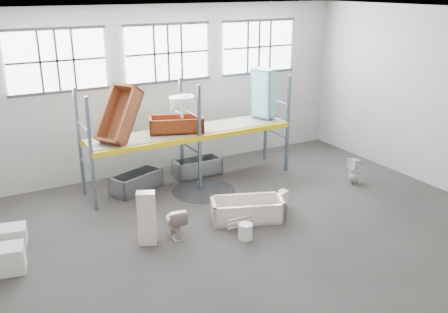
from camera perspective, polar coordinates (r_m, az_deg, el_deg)
floor at (r=11.90m, az=3.55°, el=-8.71°), size 12.00×10.00×0.10m
ceiling at (r=10.52m, az=4.14°, el=16.63°), size 12.00×10.00×0.10m
wall_back at (r=15.30m, az=-6.52°, el=7.75°), size 12.00×0.10×5.00m
wall_right at (r=15.02m, az=23.76°, el=6.02°), size 0.10×10.00×5.00m
window_left at (r=14.12m, az=-18.77°, el=10.44°), size 2.60×0.04×1.60m
window_mid at (r=15.02m, az=-6.52°, el=11.79°), size 2.60×0.04×1.60m
window_right at (r=16.51m, az=4.02°, el=12.54°), size 2.60×0.04×1.60m
rack_upright_la at (r=12.68m, az=-15.09°, el=0.08°), size 0.08×0.08×3.00m
rack_upright_lb at (r=13.80m, az=-16.36°, el=1.51°), size 0.08×0.08×3.00m
rack_upright_ma at (r=13.65m, az=-2.86°, el=2.10°), size 0.08×0.08×3.00m
rack_upright_mb at (r=14.69m, az=-4.94°, el=3.30°), size 0.08×0.08×3.00m
rack_upright_ra at (r=15.15m, az=7.39°, el=3.71°), size 0.08×0.08×3.00m
rack_upright_rb at (r=16.10m, az=4.87°, el=4.73°), size 0.08×0.08×3.00m
rack_beam_front at (r=13.65m, az=-2.86°, el=2.10°), size 6.00×0.10×0.14m
rack_beam_back at (r=14.69m, az=-4.94°, el=3.30°), size 6.00×0.10×0.14m
shelf_deck at (r=14.14m, az=-3.94°, el=3.03°), size 5.90×1.10×0.03m
wet_patch at (r=14.00m, az=-2.39°, el=-3.98°), size 1.80×1.80×0.00m
bathtub_beige at (r=12.29m, az=2.70°, el=-6.13°), size 1.95×1.41×0.52m
cistern_spare at (r=12.86m, az=6.58°, el=-4.94°), size 0.49×0.36×0.42m
sink_in_tub at (r=12.36m, az=2.94°, el=-6.48°), size 0.48×0.48×0.14m
toilet_beige at (r=11.51m, az=-5.73°, el=-7.48°), size 0.46×0.74×0.73m
cistern_tall at (r=11.15m, az=-8.92°, el=-7.06°), size 0.47×0.40×1.25m
toilet_white at (r=14.86m, az=14.87°, el=-1.59°), size 0.38×0.37×0.79m
steel_tub_left at (r=14.14m, az=-10.08°, el=-2.89°), size 1.59×1.16×0.53m
steel_tub_right at (r=15.06m, az=-3.11°, el=-1.21°), size 1.43×0.68×0.52m
rust_tub_flat at (r=13.91m, az=-5.54°, el=3.73°), size 1.65×1.16×0.42m
rust_tub_tilted at (r=13.23m, az=-12.01°, el=4.71°), size 1.49×1.33×1.57m
sink_on_shelf at (r=13.59m, az=-4.87°, el=4.58°), size 0.83×0.73×0.62m
blue_tub_upright at (r=15.17m, az=4.60°, el=7.30°), size 0.68×0.81×1.49m
bucket at (r=11.40m, az=2.50°, el=-8.66°), size 0.39×0.39×0.38m
carton_near at (r=11.09m, az=-23.69°, el=-10.79°), size 0.74×0.66×0.55m
carton_far at (r=12.07m, az=-23.15°, el=-8.45°), size 0.64×0.64×0.45m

